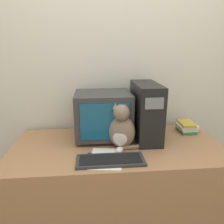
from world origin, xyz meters
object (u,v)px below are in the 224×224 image
at_px(crt_monitor, 103,115).
at_px(pen, 97,155).
at_px(cat, 122,129).
at_px(book_stack, 186,127).
at_px(keyboard, 110,160).
at_px(computer_tower, 146,111).

relative_size(crt_monitor, pen, 3.41).
relative_size(cat, pen, 2.67).
xyz_separation_m(crt_monitor, book_stack, (0.74, 0.06, -0.15)).
height_order(keyboard, cat, cat).
bearing_deg(keyboard, pen, 133.90).
distance_m(keyboard, pen, 0.12).
height_order(computer_tower, keyboard, computer_tower).
height_order(keyboard, book_stack, book_stack).
distance_m(crt_monitor, book_stack, 0.76).
bearing_deg(cat, computer_tower, 56.86).
height_order(computer_tower, pen, computer_tower).
bearing_deg(cat, book_stack, 42.19).
height_order(crt_monitor, book_stack, crt_monitor).
bearing_deg(book_stack, keyboard, -147.09).
distance_m(crt_monitor, keyboard, 0.45).
bearing_deg(pen, cat, 30.63).
xyz_separation_m(cat, book_stack, (0.61, 0.26, -0.10)).
distance_m(cat, pen, 0.26).
relative_size(computer_tower, book_stack, 2.43).
height_order(cat, pen, cat).
relative_size(crt_monitor, computer_tower, 0.97).
xyz_separation_m(keyboard, book_stack, (0.72, 0.46, 0.04)).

